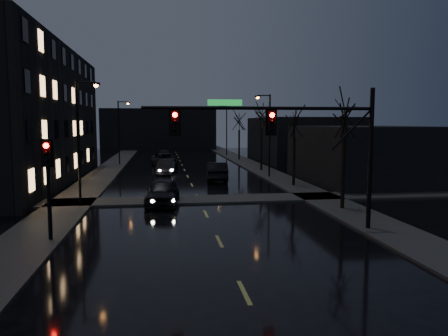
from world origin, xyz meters
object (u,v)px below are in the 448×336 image
object	(u,v)px
oncoming_car_a	(163,192)
oncoming_car_d	(165,156)
oncoming_car_c	(164,160)
oncoming_car_b	(165,167)
lead_car	(217,171)

from	to	relation	value
oncoming_car_a	oncoming_car_d	xyz separation A→B (m)	(0.40, 31.98, -0.09)
oncoming_car_c	oncoming_car_a	bearing A→B (deg)	-97.09
oncoming_car_a	oncoming_car_b	xyz separation A→B (m)	(0.33, 16.92, -0.11)
oncoming_car_a	oncoming_car_c	size ratio (longest dim) A/B	0.84
oncoming_car_c	lead_car	size ratio (longest dim) A/B	1.14
oncoming_car_a	oncoming_car_c	distance (m)	24.81
oncoming_car_a	oncoming_car_b	bearing A→B (deg)	94.47
oncoming_car_d	oncoming_car_c	bearing A→B (deg)	-96.87
oncoming_car_a	oncoming_car_c	world-z (taller)	oncoming_car_a
oncoming_car_c	oncoming_car_d	size ratio (longest dim) A/B	1.13
lead_car	oncoming_car_c	bearing A→B (deg)	-66.28
oncoming_car_b	lead_car	world-z (taller)	lead_car
oncoming_car_c	oncoming_car_d	bearing A→B (deg)	82.48
oncoming_car_d	lead_car	bearing A→B (deg)	-83.35
lead_car	oncoming_car_a	bearing A→B (deg)	70.66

